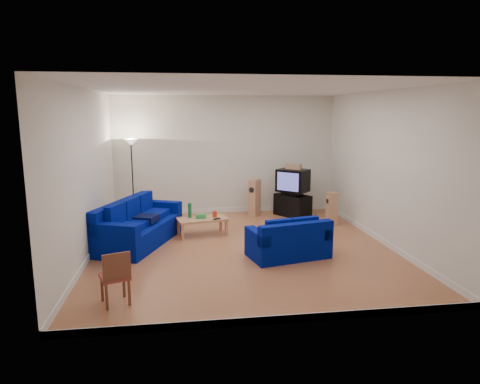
{
  "coord_description": "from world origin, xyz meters",
  "views": [
    {
      "loc": [
        -1.23,
        -8.36,
        2.77
      ],
      "look_at": [
        0.0,
        0.4,
        1.1
      ],
      "focal_mm": 32.0,
      "sensor_mm": 36.0,
      "label": 1
    }
  ],
  "objects": [
    {
      "name": "floor_lamp",
      "position": [
        -2.45,
        2.7,
        1.73
      ],
      "size": [
        0.36,
        0.36,
        2.09
      ],
      "color": "black",
      "rests_on": "ground"
    },
    {
      "name": "red_canister",
      "position": [
        -0.48,
        1.09,
        0.47
      ],
      "size": [
        0.12,
        0.12,
        0.14
      ],
      "primitive_type": "cylinder",
      "rotation": [
        0.0,
        0.0,
        0.25
      ],
      "color": "red",
      "rests_on": "coffee_table"
    },
    {
      "name": "tv_stand",
      "position": [
        1.73,
        2.56,
        0.29
      ],
      "size": [
        0.95,
        1.07,
        0.57
      ],
      "primitive_type": "cube",
      "rotation": [
        0.0,
        0.0,
        -0.99
      ],
      "color": "black",
      "rests_on": "ground"
    },
    {
      "name": "remote",
      "position": [
        -0.45,
        0.89,
        0.41
      ],
      "size": [
        0.17,
        0.14,
        0.02
      ],
      "primitive_type": "cube",
      "rotation": [
        0.0,
        0.0,
        0.57
      ],
      "color": "black",
      "rests_on": "coffee_table"
    },
    {
      "name": "av_receiver",
      "position": [
        1.71,
        2.53,
        0.63
      ],
      "size": [
        0.6,
        0.59,
        0.11
      ],
      "primitive_type": "cube",
      "rotation": [
        0.0,
        0.0,
        -0.73
      ],
      "color": "black",
      "rests_on": "tv_stand"
    },
    {
      "name": "room",
      "position": [
        0.0,
        0.0,
        1.54
      ],
      "size": [
        6.01,
        6.51,
        3.21
      ],
      "color": "#9A502F",
      "rests_on": "ground"
    },
    {
      "name": "dining_chair",
      "position": [
        -2.2,
        -2.36,
        0.46
      ],
      "size": [
        0.5,
        0.5,
        0.82
      ],
      "rotation": [
        0.0,
        0.0,
        0.36
      ],
      "color": "brown",
      "rests_on": "ground"
    },
    {
      "name": "sofa_loveseat",
      "position": [
        0.8,
        -0.7,
        0.28
      ],
      "size": [
        1.64,
        1.14,
        0.74
      ],
      "rotation": [
        0.0,
        0.0,
        0.22
      ],
      "color": "#00095D",
      "rests_on": "ground"
    },
    {
      "name": "sofa_three_seat",
      "position": [
        -2.18,
        0.64,
        0.34
      ],
      "size": [
        1.81,
        2.56,
        0.91
      ],
      "rotation": [
        0.0,
        0.0,
        -1.95
      ],
      "color": "#00095D",
      "rests_on": "ground"
    },
    {
      "name": "bottle",
      "position": [
        -1.05,
        1.12,
        0.57
      ],
      "size": [
        0.1,
        0.1,
        0.34
      ],
      "primitive_type": "cylinder",
      "rotation": [
        0.0,
        0.0,
        0.26
      ],
      "color": "#197233",
      "rests_on": "coffee_table"
    },
    {
      "name": "speaker_left",
      "position": [
        0.72,
        2.7,
        0.5
      ],
      "size": [
        0.37,
        0.37,
        0.99
      ],
      "rotation": [
        0.0,
        0.0,
        -0.72
      ],
      "color": "tan",
      "rests_on": "ground"
    },
    {
      "name": "coffee_table",
      "position": [
        -0.78,
        1.04,
        0.35
      ],
      "size": [
        1.19,
        0.76,
        0.4
      ],
      "rotation": [
        0.0,
        0.0,
        0.2
      ],
      "color": "tan",
      "rests_on": "ground"
    },
    {
      "name": "tissue_box",
      "position": [
        -0.8,
        1.03,
        0.45
      ],
      "size": [
        0.23,
        0.13,
        0.09
      ],
      "primitive_type": "cube",
      "rotation": [
        0.0,
        0.0,
        0.03
      ],
      "color": "green",
      "rests_on": "coffee_table"
    },
    {
      "name": "centre_speaker",
      "position": [
        1.73,
        2.55,
        1.34
      ],
      "size": [
        0.42,
        0.38,
        0.14
      ],
      "primitive_type": "cube",
      "rotation": [
        0.0,
        0.0,
        -0.68
      ],
      "color": "tan",
      "rests_on": "television"
    },
    {
      "name": "television",
      "position": [
        1.71,
        2.49,
        0.98
      ],
      "size": [
        0.94,
        0.93,
        0.59
      ],
      "rotation": [
        0.0,
        0.0,
        -0.73
      ],
      "color": "black",
      "rests_on": "av_receiver"
    },
    {
      "name": "speaker_right",
      "position": [
        2.45,
        1.52,
        0.41
      ],
      "size": [
        0.26,
        0.21,
        0.82
      ],
      "rotation": [
        0.0,
        0.0,
        -1.5
      ],
      "color": "tan",
      "rests_on": "ground"
    }
  ]
}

